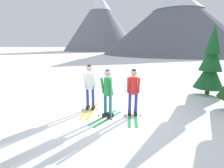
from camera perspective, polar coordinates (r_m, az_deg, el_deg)
ground_plane at (r=6.53m, az=-2.60°, el=-9.71°), size 400.00×400.00×0.00m
skier_in_white at (r=6.66m, az=-7.33°, el=-0.16°), size 0.61×1.74×1.79m
skier_in_green at (r=5.86m, az=-1.49°, el=-2.51°), size 0.89×1.55×1.73m
skier_in_red at (r=6.10m, az=7.07°, el=-2.20°), size 0.61×1.81×1.71m
pine_tree_mid at (r=10.00m, az=30.00°, el=5.91°), size 1.44×1.44×3.48m
mountain_ridge_distant at (r=64.68m, az=7.06°, el=19.56°), size 65.68×60.28×23.47m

